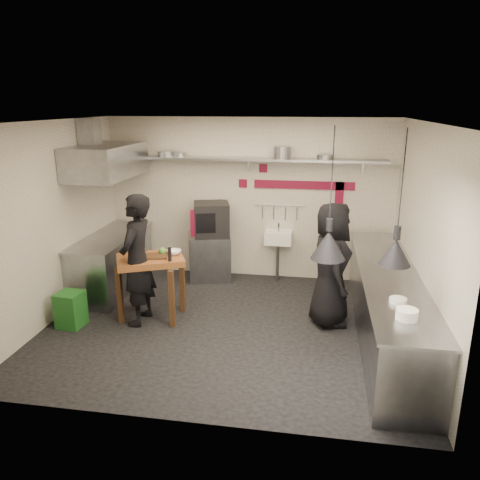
% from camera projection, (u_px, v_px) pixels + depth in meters
% --- Properties ---
extents(floor, '(5.00, 5.00, 0.00)m').
position_uv_depth(floor, '(227.00, 326.00, 6.60)').
color(floor, black).
rests_on(floor, ground).
extents(ceiling, '(5.00, 5.00, 0.00)m').
position_uv_depth(ceiling, '(225.00, 122.00, 5.81)').
color(ceiling, beige).
rests_on(ceiling, floor).
extents(wall_back, '(5.00, 0.04, 2.80)m').
position_uv_depth(wall_back, '(249.00, 199.00, 8.19)').
color(wall_back, silver).
rests_on(wall_back, floor).
extents(wall_front, '(5.00, 0.04, 2.80)m').
position_uv_depth(wall_front, '(181.00, 290.00, 4.22)').
color(wall_front, silver).
rests_on(wall_front, floor).
extents(wall_left, '(0.04, 4.20, 2.80)m').
position_uv_depth(wall_left, '(52.00, 223.00, 6.60)').
color(wall_left, silver).
rests_on(wall_left, floor).
extents(wall_right, '(0.04, 4.20, 2.80)m').
position_uv_depth(wall_right, '(423.00, 239.00, 5.81)').
color(wall_right, silver).
rests_on(wall_right, floor).
extents(red_band_horiz, '(1.70, 0.02, 0.14)m').
position_uv_depth(red_band_horiz, '(304.00, 185.00, 7.94)').
color(red_band_horiz, maroon).
rests_on(red_band_horiz, wall_back).
extents(red_band_vert, '(0.14, 0.02, 1.10)m').
position_uv_depth(red_band_vert, '(338.00, 214.00, 7.99)').
color(red_band_vert, maroon).
rests_on(red_band_vert, wall_back).
extents(red_tile_a, '(0.14, 0.02, 0.14)m').
position_uv_depth(red_tile_a, '(263.00, 168.00, 7.98)').
color(red_tile_a, maroon).
rests_on(red_tile_a, wall_back).
extents(red_tile_b, '(0.14, 0.02, 0.14)m').
position_uv_depth(red_tile_b, '(243.00, 183.00, 8.11)').
color(red_tile_b, maroon).
rests_on(red_tile_b, wall_back).
extents(back_shelf, '(4.60, 0.34, 0.04)m').
position_uv_depth(back_shelf, '(247.00, 159.00, 7.82)').
color(back_shelf, gray).
rests_on(back_shelf, wall_back).
extents(shelf_bracket_left, '(0.04, 0.06, 0.24)m').
position_uv_depth(shelf_bracket_left, '(143.00, 162.00, 8.29)').
color(shelf_bracket_left, gray).
rests_on(shelf_bracket_left, wall_back).
extents(shelf_bracket_mid, '(0.04, 0.06, 0.24)m').
position_uv_depth(shelf_bracket_mid, '(249.00, 164.00, 7.99)').
color(shelf_bracket_mid, gray).
rests_on(shelf_bracket_mid, wall_back).
extents(shelf_bracket_right, '(0.04, 0.06, 0.24)m').
position_uv_depth(shelf_bracket_right, '(363.00, 166.00, 7.69)').
color(shelf_bracket_right, gray).
rests_on(shelf_bracket_right, wall_back).
extents(pan_far_left, '(0.35, 0.35, 0.09)m').
position_uv_depth(pan_far_left, '(167.00, 154.00, 8.02)').
color(pan_far_left, gray).
rests_on(pan_far_left, back_shelf).
extents(pan_mid_left, '(0.26, 0.26, 0.07)m').
position_uv_depth(pan_mid_left, '(180.00, 154.00, 7.99)').
color(pan_mid_left, gray).
rests_on(pan_mid_left, back_shelf).
extents(stock_pot, '(0.38, 0.38, 0.20)m').
position_uv_depth(stock_pot, '(282.00, 152.00, 7.69)').
color(stock_pot, gray).
rests_on(stock_pot, back_shelf).
extents(pan_right, '(0.35, 0.35, 0.08)m').
position_uv_depth(pan_right, '(325.00, 157.00, 7.60)').
color(pan_right, gray).
rests_on(pan_right, back_shelf).
extents(oven_stand, '(0.86, 0.81, 0.80)m').
position_uv_depth(oven_stand, '(210.00, 256.00, 8.31)').
color(oven_stand, gray).
rests_on(oven_stand, floor).
extents(combi_oven, '(0.71, 0.69, 0.58)m').
position_uv_depth(combi_oven, '(212.00, 219.00, 8.07)').
color(combi_oven, black).
rests_on(combi_oven, oven_stand).
extents(oven_door, '(0.54, 0.18, 0.46)m').
position_uv_depth(oven_door, '(207.00, 223.00, 7.83)').
color(oven_door, maroon).
rests_on(oven_door, combi_oven).
extents(oven_glass, '(0.32, 0.10, 0.34)m').
position_uv_depth(oven_glass, '(206.00, 223.00, 7.81)').
color(oven_glass, black).
rests_on(oven_glass, oven_door).
extents(hand_sink, '(0.46, 0.34, 0.22)m').
position_uv_depth(hand_sink, '(278.00, 237.00, 8.11)').
color(hand_sink, white).
rests_on(hand_sink, wall_back).
extents(sink_tap, '(0.03, 0.03, 0.14)m').
position_uv_depth(sink_tap, '(279.00, 227.00, 8.06)').
color(sink_tap, gray).
rests_on(sink_tap, hand_sink).
extents(sink_drain, '(0.06, 0.06, 0.66)m').
position_uv_depth(sink_drain, '(278.00, 262.00, 8.20)').
color(sink_drain, gray).
rests_on(sink_drain, floor).
extents(utensil_rail, '(0.90, 0.02, 0.02)m').
position_uv_depth(utensil_rail, '(280.00, 205.00, 8.09)').
color(utensil_rail, gray).
rests_on(utensil_rail, wall_back).
extents(counter_right, '(0.70, 3.80, 0.90)m').
position_uv_depth(counter_right, '(387.00, 307.00, 6.13)').
color(counter_right, gray).
rests_on(counter_right, floor).
extents(counter_right_top, '(0.76, 3.90, 0.03)m').
position_uv_depth(counter_right_top, '(390.00, 274.00, 6.00)').
color(counter_right_top, gray).
rests_on(counter_right_top, counter_right).
extents(plate_stack, '(0.24, 0.24, 0.11)m').
position_uv_depth(plate_stack, '(407.00, 314.00, 4.69)').
color(plate_stack, white).
rests_on(plate_stack, counter_right_top).
extents(small_bowl_right, '(0.21, 0.21, 0.05)m').
position_uv_depth(small_bowl_right, '(398.00, 300.00, 5.10)').
color(small_bowl_right, white).
rests_on(small_bowl_right, counter_right_top).
extents(counter_left, '(0.70, 1.90, 0.90)m').
position_uv_depth(counter_left, '(112.00, 263.00, 7.80)').
color(counter_left, gray).
rests_on(counter_left, floor).
extents(counter_left_top, '(0.76, 2.00, 0.03)m').
position_uv_depth(counter_left_top, '(110.00, 236.00, 7.67)').
color(counter_left_top, gray).
rests_on(counter_left_top, counter_left).
extents(extractor_hood, '(0.78, 1.60, 0.50)m').
position_uv_depth(extractor_hood, '(107.00, 161.00, 7.32)').
color(extractor_hood, gray).
rests_on(extractor_hood, ceiling).
extents(hood_duct, '(0.28, 0.28, 0.50)m').
position_uv_depth(hood_duct, '(89.00, 135.00, 7.24)').
color(hood_duct, gray).
rests_on(hood_duct, ceiling).
extents(green_bin, '(0.36, 0.36, 0.50)m').
position_uv_depth(green_bin, '(71.00, 309.00, 6.53)').
color(green_bin, '#1B5B1D').
rests_on(green_bin, floor).
extents(prep_table, '(1.10, 0.96, 0.92)m').
position_uv_depth(prep_table, '(152.00, 287.00, 6.76)').
color(prep_table, brown).
rests_on(prep_table, floor).
extents(cutting_board, '(0.43, 0.36, 0.02)m').
position_uv_depth(cutting_board, '(154.00, 256.00, 6.63)').
color(cutting_board, '#472B18').
rests_on(cutting_board, prep_table).
extents(pepper_mill, '(0.06, 0.06, 0.20)m').
position_uv_depth(pepper_mill, '(170.00, 254.00, 6.44)').
color(pepper_mill, black).
rests_on(pepper_mill, prep_table).
extents(lemon_a, '(0.08, 0.08, 0.07)m').
position_uv_depth(lemon_a, '(135.00, 258.00, 6.48)').
color(lemon_a, yellow).
rests_on(lemon_a, prep_table).
extents(lemon_b, '(0.10, 0.10, 0.07)m').
position_uv_depth(lemon_b, '(140.00, 258.00, 6.49)').
color(lemon_b, yellow).
rests_on(lemon_b, prep_table).
extents(veg_ball, '(0.14, 0.14, 0.11)m').
position_uv_depth(veg_ball, '(162.00, 251.00, 6.74)').
color(veg_ball, '#4F9138').
rests_on(veg_ball, prep_table).
extents(steel_tray, '(0.20, 0.14, 0.03)m').
position_uv_depth(steel_tray, '(140.00, 251.00, 6.83)').
color(steel_tray, gray).
rests_on(steel_tray, prep_table).
extents(bowl, '(0.22, 0.22, 0.06)m').
position_uv_depth(bowl, '(174.00, 252.00, 6.75)').
color(bowl, white).
rests_on(bowl, prep_table).
extents(heat_lamp_near, '(0.50, 0.50, 1.46)m').
position_uv_depth(heat_lamp_near, '(331.00, 195.00, 5.06)').
color(heat_lamp_near, black).
rests_on(heat_lamp_near, ceiling).
extents(heat_lamp_far, '(0.43, 0.43, 1.39)m').
position_uv_depth(heat_lamp_far, '(401.00, 199.00, 4.64)').
color(heat_lamp_far, black).
rests_on(heat_lamp_far, ceiling).
extents(chef_left, '(0.48, 0.70, 1.86)m').
position_uv_depth(chef_left, '(137.00, 260.00, 6.47)').
color(chef_left, black).
rests_on(chef_left, floor).
extents(chef_right, '(0.71, 0.94, 1.75)m').
position_uv_depth(chef_right, '(331.00, 265.00, 6.46)').
color(chef_right, black).
rests_on(chef_right, floor).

